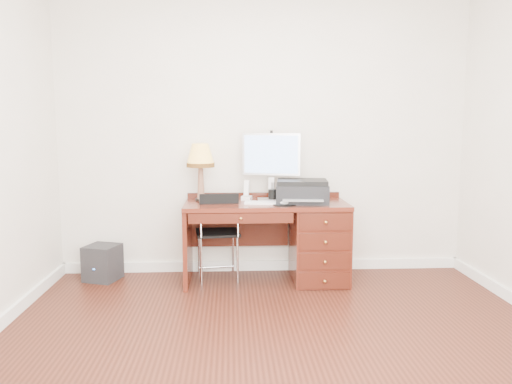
{
  "coord_description": "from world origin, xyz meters",
  "views": [
    {
      "loc": [
        -0.33,
        -3.16,
        1.46
      ],
      "look_at": [
        -0.1,
        1.2,
        0.87
      ],
      "focal_mm": 35.0,
      "sensor_mm": 36.0,
      "label": 1
    }
  ],
  "objects": [
    {
      "name": "keyboard",
      "position": [
        0.03,
        1.31,
        0.76
      ],
      "size": [
        0.47,
        0.19,
        0.02
      ],
      "primitive_type": "cube",
      "rotation": [
        0.0,
        0.0,
        -0.13
      ],
      "color": "white",
      "rests_on": "desk"
    },
    {
      "name": "leg_lamp",
      "position": [
        -0.61,
        1.53,
        1.15
      ],
      "size": [
        0.26,
        0.26,
        0.54
      ],
      "color": "black",
      "rests_on": "desk"
    },
    {
      "name": "phone",
      "position": [
        -0.18,
        1.54,
        0.81
      ],
      "size": [
        0.11,
        0.11,
        0.19
      ],
      "rotation": [
        0.0,
        0.0,
        -0.29
      ],
      "color": "white",
      "rests_on": "desk"
    },
    {
      "name": "mouse_pad",
      "position": [
        0.15,
        1.22,
        0.76
      ],
      "size": [
        0.21,
        0.21,
        0.04
      ],
      "color": "black",
      "rests_on": "desk"
    },
    {
      "name": "monitor",
      "position": [
        0.05,
        1.54,
        1.15
      ],
      "size": [
        0.55,
        0.23,
        0.64
      ],
      "rotation": [
        0.0,
        0.0,
        -0.22
      ],
      "color": "silver",
      "rests_on": "desk"
    },
    {
      "name": "ground",
      "position": [
        0.0,
        0.0,
        0.0
      ],
      "size": [
        4.0,
        4.0,
        0.0
      ],
      "primitive_type": "plane",
      "color": "black",
      "rests_on": "ground"
    },
    {
      "name": "room_shell",
      "position": [
        0.0,
        0.63,
        0.05
      ],
      "size": [
        4.0,
        4.0,
        4.0
      ],
      "color": "silver",
      "rests_on": "ground"
    },
    {
      "name": "desk",
      "position": [
        0.32,
        1.4,
        0.41
      ],
      "size": [
        1.5,
        0.67,
        0.75
      ],
      "color": "#551D12",
      "rests_on": "ground"
    },
    {
      "name": "pen_cup",
      "position": [
        0.07,
        1.5,
        0.8
      ],
      "size": [
        0.09,
        0.09,
        0.11
      ],
      "primitive_type": "cylinder",
      "color": "black",
      "rests_on": "desk"
    },
    {
      "name": "equipment_box",
      "position": [
        -1.55,
        1.5,
        0.17
      ],
      "size": [
        0.36,
        0.36,
        0.33
      ],
      "primitive_type": "cube",
      "rotation": [
        0.0,
        0.0,
        -0.32
      ],
      "color": "black",
      "rests_on": "ground"
    },
    {
      "name": "printer",
      "position": [
        0.33,
        1.37,
        0.85
      ],
      "size": [
        0.51,
        0.42,
        0.21
      ],
      "rotation": [
        0.0,
        0.0,
        -0.11
      ],
      "color": "black",
      "rests_on": "desk"
    },
    {
      "name": "chair",
      "position": [
        -0.45,
        1.44,
        0.51
      ],
      "size": [
        0.44,
        0.44,
        0.84
      ],
      "rotation": [
        0.0,
        0.0,
        0.12
      ],
      "color": "black",
      "rests_on": "ground"
    }
  ]
}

